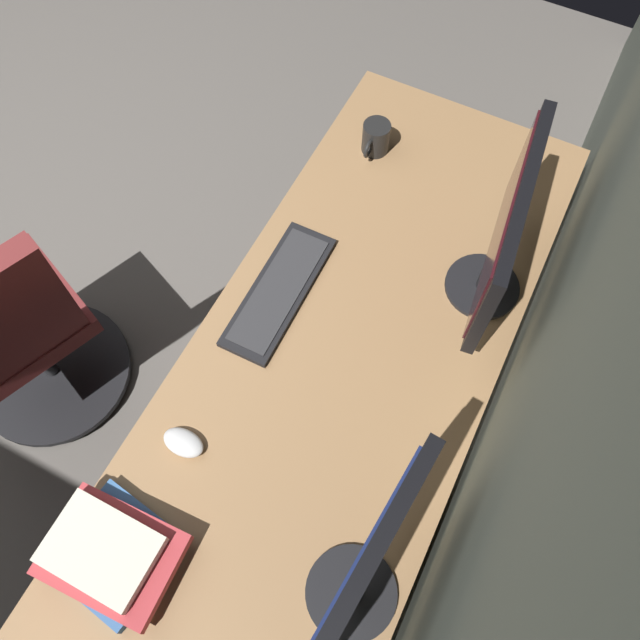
# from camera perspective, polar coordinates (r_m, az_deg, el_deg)

# --- Properties ---
(wall_back) EXTENTS (4.96, 0.10, 2.60)m
(wall_back) POSITION_cam_1_polar(r_m,az_deg,el_deg) (1.12, 22.90, -2.52)
(wall_back) COLOR slate
(wall_back) RESTS_ON ground
(desk) EXTENTS (1.96, 0.75, 0.73)m
(desk) POSITION_cam_1_polar(r_m,az_deg,el_deg) (1.70, 1.51, -4.99)
(desk) COLOR #936D47
(desk) RESTS_ON ground
(drawer_pedestal) EXTENTS (0.40, 0.51, 0.69)m
(drawer_pedestal) POSITION_cam_1_polar(r_m,az_deg,el_deg) (1.94, -1.01, -14.33)
(drawer_pedestal) COLOR #936D47
(drawer_pedestal) RESTS_ON ground
(monitor_primary) EXTENTS (0.52, 0.20, 0.43)m
(monitor_primary) POSITION_cam_1_polar(r_m,az_deg,el_deg) (1.59, 15.95, 7.25)
(monitor_primary) COLOR black
(monitor_primary) RESTS_ON desk
(monitor_secondary) EXTENTS (0.51, 0.20, 0.45)m
(monitor_secondary) POSITION_cam_1_polar(r_m,az_deg,el_deg) (1.26, 3.18, -22.14)
(monitor_secondary) COLOR black
(monitor_secondary) RESTS_ON desk
(keyboard_main) EXTENTS (0.42, 0.14, 0.02)m
(keyboard_main) POSITION_cam_1_polar(r_m,az_deg,el_deg) (1.73, -3.65, 2.58)
(keyboard_main) COLOR black
(keyboard_main) RESTS_ON desk
(mouse_main) EXTENTS (0.06, 0.10, 0.03)m
(mouse_main) POSITION_cam_1_polar(r_m,az_deg,el_deg) (1.59, -11.97, -10.54)
(mouse_main) COLOR silver
(mouse_main) RESTS_ON desk
(book_stack_near) EXTENTS (0.26, 0.29, 0.10)m
(book_stack_near) POSITION_cam_1_polar(r_m,az_deg,el_deg) (1.55, -18.00, -18.98)
(book_stack_near) COLOR #38669E
(book_stack_near) RESTS_ON desk
(coffee_mug) EXTENTS (0.12, 0.08, 0.10)m
(coffee_mug) POSITION_cam_1_polar(r_m,az_deg,el_deg) (1.99, 4.93, 15.72)
(coffee_mug) COLOR black
(coffee_mug) RESTS_ON desk
(office_chair) EXTENTS (0.57, 0.61, 0.97)m
(office_chair) POSITION_cam_1_polar(r_m,az_deg,el_deg) (2.18, -25.27, -1.42)
(office_chair) COLOR maroon
(office_chair) RESTS_ON ground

